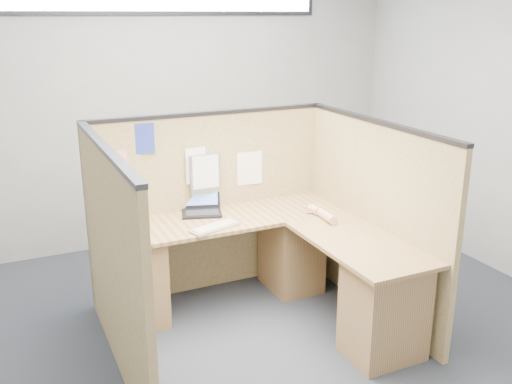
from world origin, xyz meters
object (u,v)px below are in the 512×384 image
l_desk (268,271)px  mouse (312,210)px  laptop (199,205)px  keyboard (215,227)px

l_desk → mouse: mouse is taller
laptop → l_desk: bearing=-43.8°
laptop → mouse: (0.83, -0.41, -0.03)m
laptop → mouse: bearing=-9.2°
mouse → laptop: bearing=153.3°
laptop → keyboard: laptop is taller
l_desk → keyboard: bearing=151.7°
l_desk → keyboard: 0.53m
l_desk → laptop: (-0.33, 0.60, 0.39)m
laptop → mouse: size_ratio=3.74×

